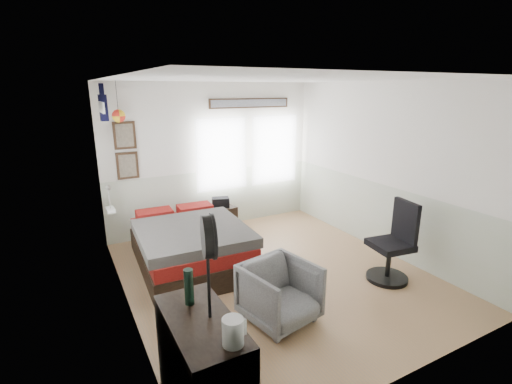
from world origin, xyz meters
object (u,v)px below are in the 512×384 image
bed (190,245)px  nightstand (221,220)px  armchair (280,293)px  dresser (203,368)px  task_chair (394,249)px

bed → nightstand: bearing=49.5°
bed → armchair: size_ratio=2.80×
bed → nightstand: bed is taller
dresser → task_chair: task_chair is taller
armchair → task_chair: (1.89, 0.07, 0.11)m
bed → dresser: (-0.77, -2.65, 0.13)m
dresser → task_chair: bearing=15.9°
bed → armchair: bearing=-73.3°
bed → task_chair: size_ratio=1.89×
nightstand → task_chair: 3.09m
armchair → nightstand: armchair is taller
dresser → task_chair: (3.11, 0.89, 0.01)m
dresser → armchair: dresser is taller
bed → task_chair: (2.34, -1.76, 0.14)m
nightstand → bed: bearing=-142.5°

